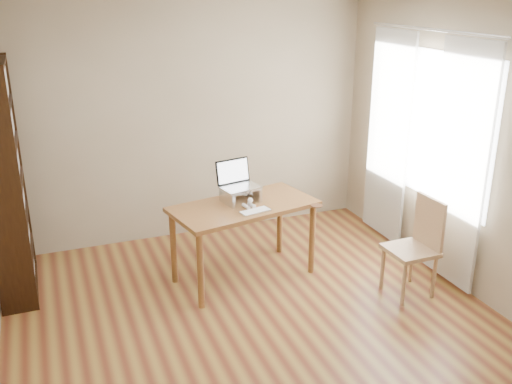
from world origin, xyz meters
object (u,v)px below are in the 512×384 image
Objects in this scene: desk at (244,215)px; cat at (238,194)px; bookshelf at (5,182)px; chair at (417,243)px; laptop at (238,180)px; keyboard at (255,211)px.

cat is (-0.01, 0.11, 0.17)m from desk.
bookshelf is 2.33× the size of chair.
cat is (-0.01, -0.03, -0.12)m from laptop.
desk is at bearing -14.66° from bookshelf.
chair is (1.36, -0.94, -0.33)m from cat.
laptop is at bearing 82.74° from keyboard.
bookshelf is 2.05m from laptop.
desk is 1.59m from chair.
keyboard is at bearing -95.01° from cat.
keyboard is at bearing -96.71° from laptop.
desk is 1.59× the size of chair.
laptop is 0.41m from keyboard.
laptop is 1.72m from chair.
chair is at bearing -36.62° from keyboard.
cat is at bearing -11.73° from bookshelf.
bookshelf reaches higher than desk.
keyboard reaches higher than desk.
cat reaches higher than chair.
keyboard is (2.04, -0.75, -0.29)m from bookshelf.
bookshelf is at bearing 147.91° from keyboard.
laptop is at bearing 56.87° from cat.
bookshelf is at bearing 156.82° from chair.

